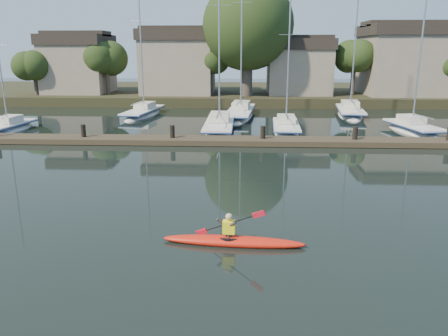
{
  "coord_description": "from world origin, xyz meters",
  "views": [
    {
      "loc": [
        1.76,
        -14.36,
        6.07
      ],
      "look_at": [
        0.93,
        3.45,
        1.2
      ],
      "focal_mm": 35.0,
      "sensor_mm": 36.0,
      "label": 1
    }
  ],
  "objects_px": {
    "sailboat_0": "(7,134)",
    "sailboat_4": "(412,135)",
    "sailboat_5": "(144,117)",
    "sailboat_6": "(240,118)",
    "dock": "(217,141)",
    "sailboat_7": "(350,117)",
    "sailboat_2": "(219,133)",
    "sailboat_3": "(286,133)",
    "kayak": "(233,239)"
  },
  "relations": [
    {
      "from": "dock",
      "to": "sailboat_7",
      "type": "height_order",
      "value": "sailboat_7"
    },
    {
      "from": "dock",
      "to": "sailboat_0",
      "type": "relative_size",
      "value": 3.07
    },
    {
      "from": "sailboat_5",
      "to": "sailboat_7",
      "type": "xyz_separation_m",
      "value": [
        19.54,
        1.05,
        -0.03
      ]
    },
    {
      "from": "sailboat_3",
      "to": "sailboat_0",
      "type": "bearing_deg",
      "value": -174.26
    },
    {
      "from": "sailboat_2",
      "to": "sailboat_5",
      "type": "relative_size",
      "value": 1.07
    },
    {
      "from": "sailboat_6",
      "to": "sailboat_5",
      "type": "bearing_deg",
      "value": -175.67
    },
    {
      "from": "sailboat_4",
      "to": "sailboat_6",
      "type": "height_order",
      "value": "sailboat_6"
    },
    {
      "from": "dock",
      "to": "sailboat_5",
      "type": "height_order",
      "value": "sailboat_5"
    },
    {
      "from": "sailboat_2",
      "to": "sailboat_4",
      "type": "relative_size",
      "value": 1.31
    },
    {
      "from": "kayak",
      "to": "sailboat_7",
      "type": "bearing_deg",
      "value": 74.26
    },
    {
      "from": "sailboat_5",
      "to": "sailboat_4",
      "type": "bearing_deg",
      "value": -11.18
    },
    {
      "from": "kayak",
      "to": "sailboat_2",
      "type": "height_order",
      "value": "sailboat_2"
    },
    {
      "from": "kayak",
      "to": "sailboat_0",
      "type": "relative_size",
      "value": 0.42
    },
    {
      "from": "sailboat_0",
      "to": "sailboat_5",
      "type": "xyz_separation_m",
      "value": [
        8.6,
        8.59,
        -0.0
      ]
    },
    {
      "from": "sailboat_0",
      "to": "sailboat_3",
      "type": "bearing_deg",
      "value": 7.93
    },
    {
      "from": "kayak",
      "to": "sailboat_5",
      "type": "distance_m",
      "value": 29.29
    },
    {
      "from": "sailboat_6",
      "to": "kayak",
      "type": "bearing_deg",
      "value": -85.12
    },
    {
      "from": "sailboat_6",
      "to": "sailboat_2",
      "type": "bearing_deg",
      "value": -97.24
    },
    {
      "from": "sailboat_0",
      "to": "sailboat_2",
      "type": "distance_m",
      "value": 16.24
    },
    {
      "from": "sailboat_5",
      "to": "sailboat_6",
      "type": "height_order",
      "value": "sailboat_6"
    },
    {
      "from": "sailboat_7",
      "to": "sailboat_0",
      "type": "bearing_deg",
      "value": -153.66
    },
    {
      "from": "sailboat_0",
      "to": "sailboat_4",
      "type": "distance_m",
      "value": 30.91
    },
    {
      "from": "sailboat_2",
      "to": "sailboat_4",
      "type": "xyz_separation_m",
      "value": [
        14.69,
        -0.11,
        0.0
      ]
    },
    {
      "from": "sailboat_2",
      "to": "sailboat_6",
      "type": "relative_size",
      "value": 0.91
    },
    {
      "from": "sailboat_0",
      "to": "sailboat_7",
      "type": "xyz_separation_m",
      "value": [
        28.14,
        9.64,
        -0.03
      ]
    },
    {
      "from": "sailboat_6",
      "to": "sailboat_0",
      "type": "bearing_deg",
      "value": -149.59
    },
    {
      "from": "dock",
      "to": "sailboat_7",
      "type": "bearing_deg",
      "value": 48.66
    },
    {
      "from": "sailboat_4",
      "to": "sailboat_7",
      "type": "xyz_separation_m",
      "value": [
        -2.75,
        8.57,
        -0.02
      ]
    },
    {
      "from": "sailboat_0",
      "to": "sailboat_5",
      "type": "height_order",
      "value": "sailboat_5"
    },
    {
      "from": "sailboat_2",
      "to": "sailboat_6",
      "type": "bearing_deg",
      "value": 77.82
    },
    {
      "from": "sailboat_0",
      "to": "sailboat_3",
      "type": "xyz_separation_m",
      "value": [
        21.33,
        1.04,
        -0.0
      ]
    },
    {
      "from": "sailboat_4",
      "to": "sailboat_6",
      "type": "relative_size",
      "value": 0.7
    },
    {
      "from": "kayak",
      "to": "sailboat_2",
      "type": "xyz_separation_m",
      "value": [
        -1.61,
        20.4,
        -0.38
      ]
    },
    {
      "from": "sailboat_0",
      "to": "sailboat_6",
      "type": "relative_size",
      "value": 0.64
    },
    {
      "from": "kayak",
      "to": "dock",
      "type": "xyz_separation_m",
      "value": [
        -1.44,
        15.47,
        0.03
      ]
    },
    {
      "from": "sailboat_4",
      "to": "sailboat_5",
      "type": "xyz_separation_m",
      "value": [
        -22.29,
        7.52,
        0.01
      ]
    },
    {
      "from": "sailboat_4",
      "to": "sailboat_6",
      "type": "bearing_deg",
      "value": 139.76
    },
    {
      "from": "dock",
      "to": "sailboat_2",
      "type": "bearing_deg",
      "value": 91.89
    },
    {
      "from": "sailboat_2",
      "to": "kayak",
      "type": "bearing_deg",
      "value": -85.64
    },
    {
      "from": "kayak",
      "to": "sailboat_0",
      "type": "height_order",
      "value": "sailboat_0"
    },
    {
      "from": "dock",
      "to": "sailboat_7",
      "type": "relative_size",
      "value": 2.41
    },
    {
      "from": "dock",
      "to": "sailboat_4",
      "type": "height_order",
      "value": "sailboat_4"
    },
    {
      "from": "sailboat_3",
      "to": "sailboat_6",
      "type": "distance_m",
      "value": 8.28
    },
    {
      "from": "sailboat_4",
      "to": "sailboat_5",
      "type": "relative_size",
      "value": 0.82
    },
    {
      "from": "sailboat_5",
      "to": "sailboat_7",
      "type": "height_order",
      "value": "sailboat_5"
    },
    {
      "from": "kayak",
      "to": "sailboat_3",
      "type": "distance_m",
      "value": 20.56
    },
    {
      "from": "sailboat_0",
      "to": "sailboat_2",
      "type": "bearing_deg",
      "value": 9.32
    },
    {
      "from": "sailboat_2",
      "to": "sailboat_6",
      "type": "distance_m",
      "value": 7.5
    },
    {
      "from": "sailboat_2",
      "to": "sailboat_7",
      "type": "xyz_separation_m",
      "value": [
        11.94,
        8.45,
        -0.01
      ]
    },
    {
      "from": "sailboat_4",
      "to": "sailboat_7",
      "type": "height_order",
      "value": "sailboat_7"
    }
  ]
}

